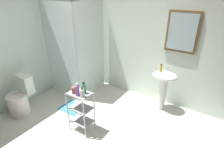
% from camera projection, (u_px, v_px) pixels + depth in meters
% --- Properties ---
extents(ground_plane, '(4.20, 4.20, 0.02)m').
position_uv_depth(ground_plane, '(84.00, 138.00, 3.07)').
color(ground_plane, silver).
extents(wall_back, '(4.20, 0.14, 2.50)m').
position_uv_depth(wall_back, '(139.00, 40.00, 3.84)').
color(wall_back, silver).
rests_on(wall_back, ground_plane).
extents(wall_left, '(0.10, 4.20, 2.50)m').
position_uv_depth(wall_left, '(3.00, 47.00, 3.38)').
color(wall_left, silver).
rests_on(wall_left, ground_plane).
extents(shower_stall, '(0.92, 0.92, 2.00)m').
position_uv_depth(shower_stall, '(78.00, 72.00, 4.32)').
color(shower_stall, white).
rests_on(shower_stall, ground_plane).
extents(pedestal_sink, '(0.46, 0.37, 0.81)m').
position_uv_depth(pedestal_sink, '(164.00, 83.00, 3.55)').
color(pedestal_sink, white).
rests_on(pedestal_sink, ground_plane).
extents(sink_faucet, '(0.03, 0.03, 0.10)m').
position_uv_depth(sink_faucet, '(168.00, 68.00, 3.51)').
color(sink_faucet, silver).
rests_on(sink_faucet, pedestal_sink).
extents(toilet, '(0.37, 0.49, 0.76)m').
position_uv_depth(toilet, '(20.00, 99.00, 3.54)').
color(toilet, white).
rests_on(toilet, ground_plane).
extents(storage_cart, '(0.38, 0.28, 0.74)m').
position_uv_depth(storage_cart, '(81.00, 109.00, 3.06)').
color(storage_cart, silver).
rests_on(storage_cart, ground_plane).
extents(hand_soap_bottle, '(0.05, 0.05, 0.15)m').
position_uv_depth(hand_soap_bottle, '(161.00, 68.00, 3.45)').
color(hand_soap_bottle, gold).
rests_on(hand_soap_bottle, pedestal_sink).
extents(body_wash_bottle_green, '(0.07, 0.07, 0.20)m').
position_uv_depth(body_wash_bottle_green, '(84.00, 88.00, 2.88)').
color(body_wash_bottle_green, '#349261').
rests_on(body_wash_bottle_green, storage_cart).
extents(conditioner_bottle_purple, '(0.06, 0.06, 0.21)m').
position_uv_depth(conditioner_bottle_purple, '(77.00, 90.00, 2.81)').
color(conditioner_bottle_purple, '#8454A9').
rests_on(conditioner_bottle_purple, storage_cart).
extents(lotion_bottle_white, '(0.07, 0.07, 0.17)m').
position_uv_depth(lotion_bottle_white, '(82.00, 93.00, 2.79)').
color(lotion_bottle_white, white).
rests_on(lotion_bottle_white, storage_cart).
extents(rinse_cup, '(0.07, 0.07, 0.11)m').
position_uv_depth(rinse_cup, '(74.00, 90.00, 2.89)').
color(rinse_cup, '#B24742').
rests_on(rinse_cup, storage_cart).
extents(bath_mat, '(0.60, 0.40, 0.02)m').
position_uv_depth(bath_mat, '(75.00, 109.00, 3.79)').
color(bath_mat, teal).
rests_on(bath_mat, ground_plane).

